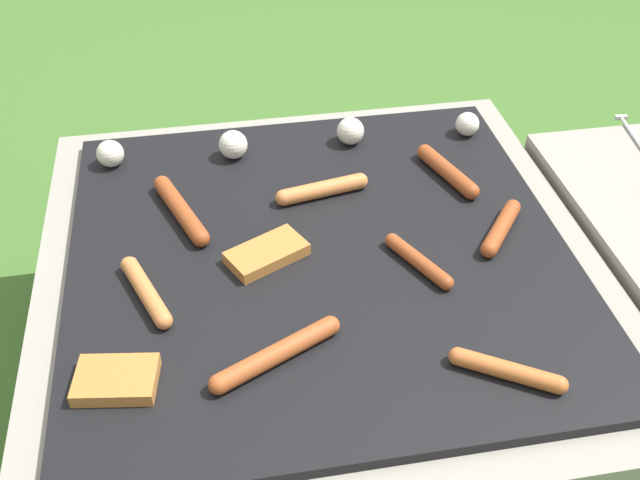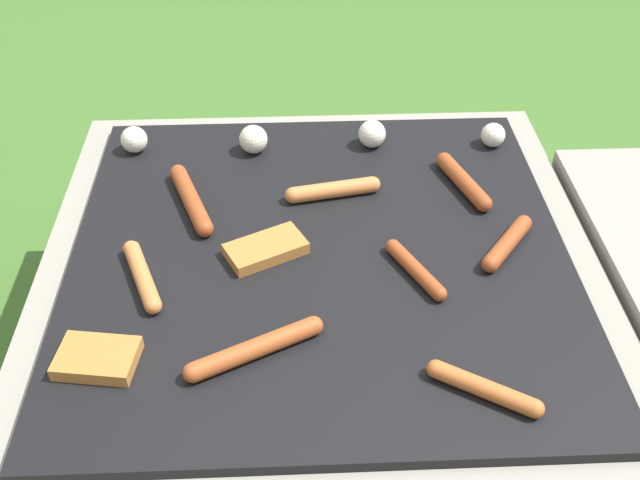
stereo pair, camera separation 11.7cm
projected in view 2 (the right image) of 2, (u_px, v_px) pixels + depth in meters
The scene contains 13 objects.
ground_plane at pixel (320, 394), 1.42m from camera, with size 14.00×14.00×0.00m, color #3D6628.
grill at pixel (320, 329), 1.31m from camera, with size 0.89×0.89×0.36m.
sausage_front_left at pixel (333, 190), 1.29m from camera, with size 0.17×0.05×0.03m.
sausage_back_left at pixel (255, 348), 1.01m from camera, with size 0.19×0.11×0.03m.
sausage_front_center at pixel (415, 269), 1.14m from camera, with size 0.08×0.13×0.02m.
sausage_mid_right at pixel (484, 388), 0.96m from camera, with size 0.14×0.09×0.02m.
sausage_back_right at pixel (463, 181), 1.31m from camera, with size 0.07×0.16×0.03m.
sausage_front_right at pixel (142, 275), 1.12m from camera, with size 0.08×0.16×0.03m.
sausage_mid_left at pixel (191, 199), 1.27m from camera, with size 0.09×0.19×0.03m.
sausage_back_center at pixel (507, 243), 1.18m from camera, with size 0.10×0.12×0.03m.
bread_slice_center at pixel (97, 358), 1.00m from camera, with size 0.12×0.09×0.02m.
bread_slice_right at pixel (266, 249), 1.18m from camera, with size 0.14×0.11×0.02m.
mushroom_row at pixel (303, 137), 1.40m from camera, with size 0.72×0.06×0.05m.
Camera 2 is at (-0.04, -0.90, 1.13)m, focal length 42.00 mm.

